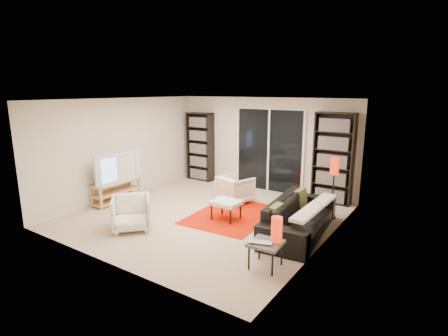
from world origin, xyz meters
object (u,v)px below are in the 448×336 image
Objects in this scene: bookshelf_right at (333,159)px; floor_lamp at (334,173)px; bookshelf_left at (200,147)px; armchair_back at (235,189)px; side_table at (266,245)px; ottoman at (226,203)px; sofa at (300,216)px; tv_stand at (117,191)px; armchair_front at (131,213)px.

bookshelf_right is 1.66× the size of floor_lamp.
bookshelf_left is 2.44m from armchair_back.
bookshelf_left is 5.42m from side_table.
side_table is at bearing -39.73° from ottoman.
ottoman is (-1.50, -0.18, 0.02)m from sofa.
ottoman is (-1.42, -2.29, -0.70)m from bookshelf_right.
bookshelf_right is 0.94× the size of sofa.
armchair_back is 1.21× the size of ottoman.
tv_stand is at bearing -169.96° from ottoman.
bookshelf_right is 2.35m from armchair_back.
bookshelf_left reaches higher than armchair_front.
armchair_back is at bearing -173.70° from floor_lamp.
floor_lamp is (4.18, -1.00, -0.02)m from bookshelf_left.
ottoman is at bearing 140.27° from side_table.
bookshelf_left is at bearing 83.05° from tv_stand.
ottoman is 0.45× the size of floor_lamp.
sofa is at bearing -28.31° from bookshelf_left.
armchair_front is at bearing -30.73° from tv_stand.
sofa reaches higher than armchair_back.
bookshelf_right is at bearing 92.41° from side_table.
bookshelf_right is 4.61m from armchair_front.
armchair_front is 4.07m from floor_lamp.
bookshelf_left is 3.39× the size of ottoman.
tv_stand is 0.95× the size of floor_lamp.
sofa is 1.76× the size of floor_lamp.
sofa is 2.13m from armchair_back.
tv_stand is 1.71× the size of armchair_back.
tv_stand is 0.54× the size of sofa.
sofa is 4.54× the size of side_table.
sofa reaches higher than armchair_front.
side_table is (4.34, -0.82, 0.09)m from tv_stand.
sofa is at bearing -102.68° from floor_lamp.
bookshelf_right is 2.79m from ottoman.
ottoman is (1.21, 1.41, 0.02)m from armchair_front.
side_table is 0.39× the size of floor_lamp.
tv_stand is at bearing 93.25° from sofa.
floor_lamp is at bearing -71.68° from bookshelf_right.
sofa is 1.31m from floor_lamp.
side_table is (2.79, 0.10, 0.03)m from armchair_front.
floor_lamp reaches higher than armchair_back.
armchair_front is (-2.64, -3.71, -0.73)m from bookshelf_right.
armchair_front is at bearing 89.35° from armchair_back.
armchair_back is at bearing -146.25° from bookshelf_right.
sofa is at bearing 172.56° from armchair_back.
bookshelf_right is 2.24m from sofa.
bookshelf_left reaches higher than armchair_back.
armchair_back is (2.33, 1.54, 0.05)m from tv_stand.
floor_lamp is at bearing 86.04° from side_table.
ottoman is at bearing 91.08° from sofa.
bookshelf_left is at bearing 56.06° from sofa.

